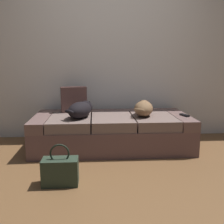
{
  "coord_description": "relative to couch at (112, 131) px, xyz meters",
  "views": [
    {
      "loc": [
        -0.22,
        -2.2,
        1.09
      ],
      "look_at": [
        0.0,
        1.06,
        0.47
      ],
      "focal_mm": 42.59,
      "sensor_mm": 36.0,
      "label": 1
    }
  ],
  "objects": [
    {
      "name": "ground_plane",
      "position": [
        0.0,
        -1.11,
        -0.21
      ],
      "size": [
        10.0,
        10.0,
        0.0
      ],
      "primitive_type": "plane",
      "color": "brown"
    },
    {
      "name": "back_wall",
      "position": [
        0.0,
        0.61,
        1.19
      ],
      "size": [
        6.4,
        0.1,
        2.8
      ],
      "primitive_type": "cube",
      "color": "silver",
      "rests_on": "ground"
    },
    {
      "name": "couch",
      "position": [
        0.0,
        0.0,
        0.0
      ],
      "size": [
        1.96,
        0.95,
        0.42
      ],
      "color": "brown",
      "rests_on": "ground"
    },
    {
      "name": "dog_dark",
      "position": [
        -0.38,
        -0.11,
        0.31
      ],
      "size": [
        0.38,
        0.55,
        0.19
      ],
      "color": "black",
      "rests_on": "couch"
    },
    {
      "name": "dog_tan",
      "position": [
        0.4,
        -0.04,
        0.31
      ],
      "size": [
        0.32,
        0.55,
        0.19
      ],
      "color": "olive",
      "rests_on": "couch"
    },
    {
      "name": "tv_remote",
      "position": [
        0.91,
        -0.12,
        0.22
      ],
      "size": [
        0.09,
        0.16,
        0.02
      ],
      "primitive_type": "cube",
      "rotation": [
        0.0,
        0.0,
        0.33
      ],
      "color": "black",
      "rests_on": "couch"
    },
    {
      "name": "throw_pillow",
      "position": [
        -0.5,
        0.27,
        0.38
      ],
      "size": [
        0.36,
        0.18,
        0.34
      ],
      "primitive_type": "cube",
      "rotation": [
        0.0,
        0.0,
        0.19
      ],
      "color": "brown",
      "rests_on": "couch"
    },
    {
      "name": "handbag",
      "position": [
        -0.53,
        -1.04,
        -0.08
      ],
      "size": [
        0.32,
        0.18,
        0.38
      ],
      "color": "#2C3C2D",
      "rests_on": "ground"
    }
  ]
}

